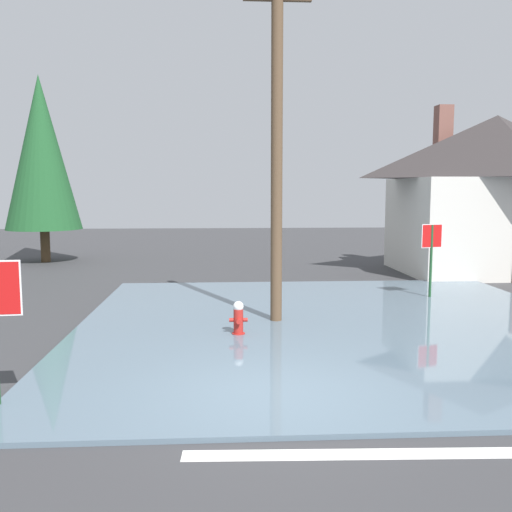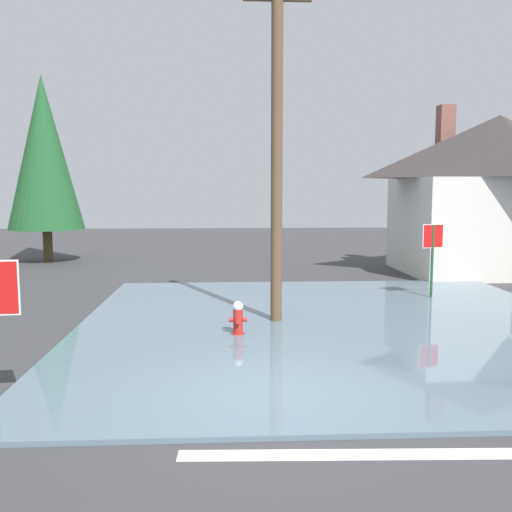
{
  "view_description": "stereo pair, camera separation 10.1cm",
  "coord_description": "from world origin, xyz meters",
  "px_view_note": "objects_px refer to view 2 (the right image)",
  "views": [
    {
      "loc": [
        -0.83,
        -8.55,
        3.28
      ],
      "look_at": [
        -0.01,
        4.95,
        1.69
      ],
      "focal_mm": 39.47,
      "sensor_mm": 36.0,
      "label": 1
    },
    {
      "loc": [
        -0.73,
        -8.56,
        3.28
      ],
      "look_at": [
        -0.01,
        4.95,
        1.69
      ],
      "focal_mm": 39.47,
      "sensor_mm": 36.0,
      "label": 2
    }
  ],
  "objects_px": {
    "fire_hydrant": "(238,320)",
    "stop_sign_far": "(433,246)",
    "utility_pole": "(277,146)",
    "pine_tree_tall_left": "(44,153)",
    "house": "(496,192)"
  },
  "relations": [
    {
      "from": "pine_tree_tall_left",
      "to": "fire_hydrant",
      "type": "bearing_deg",
      "value": -58.57
    },
    {
      "from": "fire_hydrant",
      "to": "pine_tree_tall_left",
      "type": "distance_m",
      "value": 16.76
    },
    {
      "from": "house",
      "to": "stop_sign_far",
      "type": "bearing_deg",
      "value": -129.88
    },
    {
      "from": "stop_sign_far",
      "to": "house",
      "type": "bearing_deg",
      "value": 50.12
    },
    {
      "from": "utility_pole",
      "to": "stop_sign_far",
      "type": "height_order",
      "value": "utility_pole"
    },
    {
      "from": "utility_pole",
      "to": "house",
      "type": "distance_m",
      "value": 12.49
    },
    {
      "from": "fire_hydrant",
      "to": "pine_tree_tall_left",
      "type": "height_order",
      "value": "pine_tree_tall_left"
    },
    {
      "from": "utility_pole",
      "to": "pine_tree_tall_left",
      "type": "xyz_separation_m",
      "value": [
        -9.38,
        12.49,
        0.59
      ]
    },
    {
      "from": "pine_tree_tall_left",
      "to": "utility_pole",
      "type": "bearing_deg",
      "value": -53.1
    },
    {
      "from": "utility_pole",
      "to": "house",
      "type": "xyz_separation_m",
      "value": [
        9.41,
        8.13,
        -1.12
      ]
    },
    {
      "from": "fire_hydrant",
      "to": "stop_sign_far",
      "type": "height_order",
      "value": "stop_sign_far"
    },
    {
      "from": "fire_hydrant",
      "to": "utility_pole",
      "type": "bearing_deg",
      "value": 52.8
    },
    {
      "from": "fire_hydrant",
      "to": "utility_pole",
      "type": "distance_m",
      "value": 4.24
    },
    {
      "from": "fire_hydrant",
      "to": "stop_sign_far",
      "type": "distance_m",
      "value": 7.24
    },
    {
      "from": "house",
      "to": "pine_tree_tall_left",
      "type": "height_order",
      "value": "pine_tree_tall_left"
    }
  ]
}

